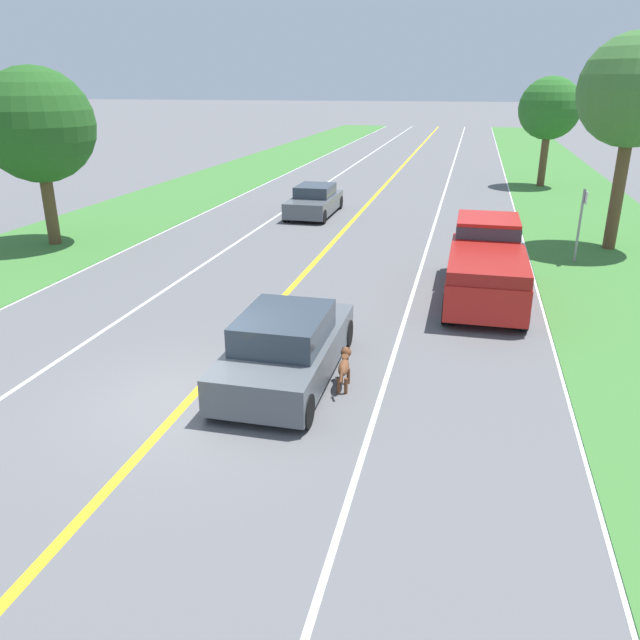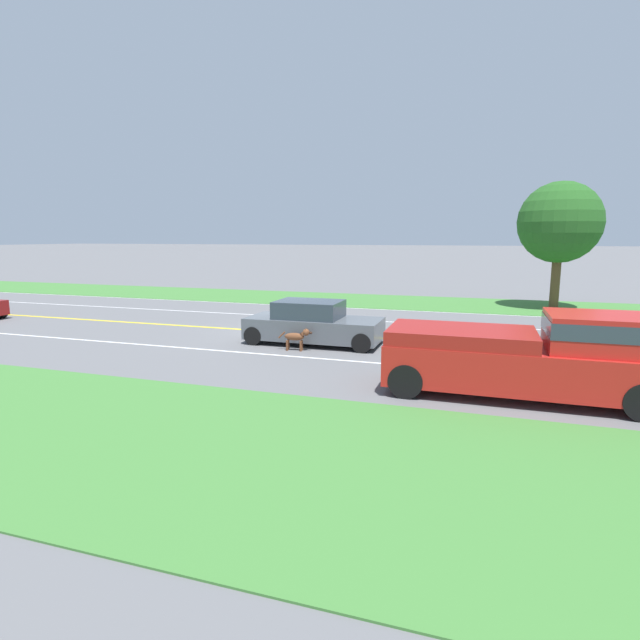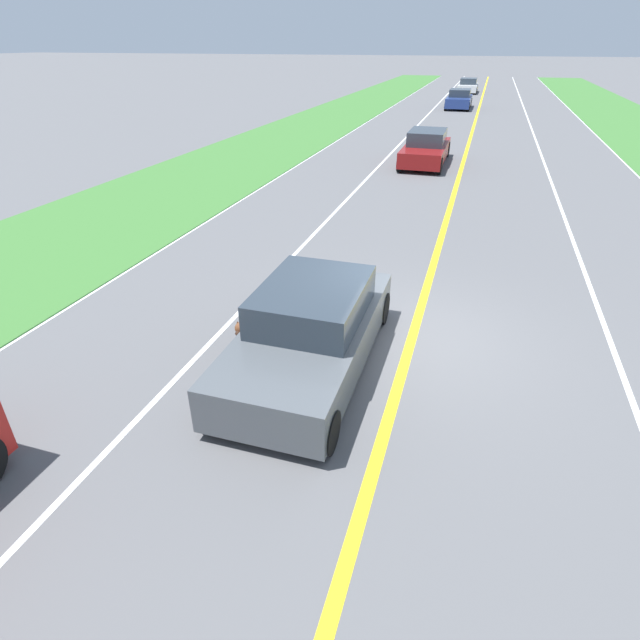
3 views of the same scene
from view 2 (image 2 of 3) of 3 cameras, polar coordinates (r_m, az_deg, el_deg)
name	(u,v)px [view 2 (image 2 of 3)]	position (r m, az deg, el deg)	size (l,w,h in m)	color
ground_plane	(291,333)	(18.63, -3.35, -1.44)	(400.00, 400.00, 0.00)	#5B5B5E
centre_divider_line	(291,332)	(18.63, -3.35, -1.43)	(0.18, 160.00, 0.01)	yellow
lane_edge_line_right	(185,385)	(12.56, -15.16, -7.14)	(0.14, 160.00, 0.01)	white
lane_edge_line_left	(341,308)	(25.19, 2.47, 1.44)	(0.14, 160.00, 0.01)	white
lane_dash_same_dir	(249,353)	(15.50, -8.08, -3.75)	(0.10, 160.00, 0.01)	white
lane_dash_oncoming	(320,318)	(21.88, -0.01, 0.22)	(0.10, 160.00, 0.01)	white
grass_verge_right	(94,429)	(10.32, -24.45, -11.28)	(6.00, 160.00, 0.03)	#3D7533
grass_verge_left	(356,300)	(28.07, 4.12, 2.27)	(6.00, 160.00, 0.03)	#3D7533
ego_car	(313,324)	(16.63, -0.81, -0.44)	(1.91, 4.46, 1.43)	#51565B
dog	(297,337)	(15.60, -2.62, -1.90)	(0.27, 1.11, 0.73)	brown
pickup_truck	(529,354)	(11.92, 22.76, -3.65)	(2.04, 5.66, 1.92)	red
roadside_tree_left_near	(560,223)	(27.20, 25.72, 9.97)	(3.92, 3.92, 6.18)	brown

